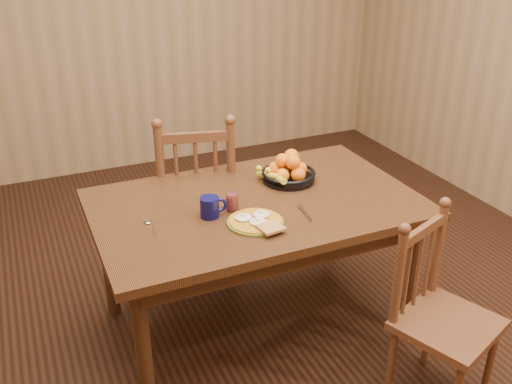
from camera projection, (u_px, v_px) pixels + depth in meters
name	position (u px, v px, depth m)	size (l,w,h in m)	color
room	(256.00, 83.00, 2.58)	(4.52, 5.02, 2.72)	black
dining_table	(256.00, 216.00, 2.87)	(1.60, 1.00, 0.75)	black
chair_far	(196.00, 199.00, 3.40)	(0.57, 0.56, 1.05)	#452414
chair_near	(440.00, 317.00, 2.51)	(0.52, 0.51, 0.89)	#452414
breakfast_plate	(256.00, 221.00, 2.62)	(0.26, 0.29, 0.04)	#59601E
fork	(304.00, 212.00, 2.73)	(0.04, 0.18, 0.00)	silver
spoon	(150.00, 224.00, 2.62)	(0.05, 0.16, 0.01)	silver
coffee_mug	(210.00, 207.00, 2.67)	(0.13, 0.09, 0.10)	#0A0A37
juice_glass	(232.00, 202.00, 2.73)	(0.06, 0.06, 0.09)	silver
fruit_bowl	(288.00, 171.00, 3.03)	(0.32, 0.29, 0.17)	black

